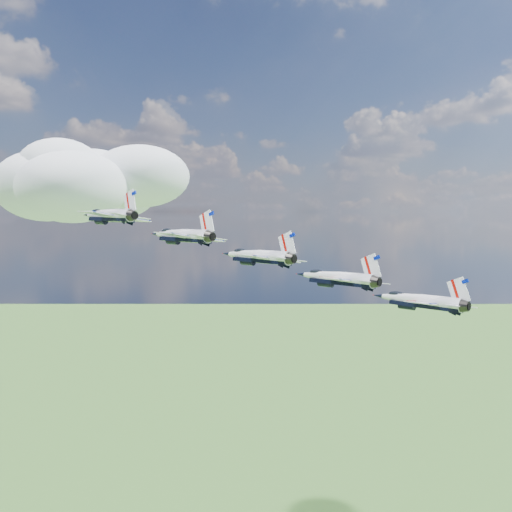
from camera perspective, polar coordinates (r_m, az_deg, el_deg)
cloud_far at (r=273.08m, az=-15.66°, el=7.48°), size 69.42×54.54×27.27m
jet_0 at (r=83.62m, az=-14.64°, el=3.97°), size 12.50×15.71×5.58m
jet_1 at (r=79.83m, az=-7.59°, el=2.08°), size 12.50×15.71×5.58m
jet_2 at (r=77.45m, az=-0.00°, el=0.00°), size 12.50×15.71×5.58m
jet_3 at (r=76.61m, az=7.91°, el=-2.17°), size 12.50×15.71×5.58m
jet_4 at (r=77.35m, az=15.86°, el=-4.29°), size 12.50×15.71×5.58m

